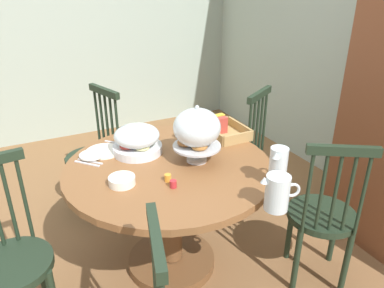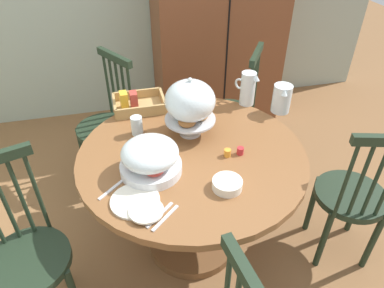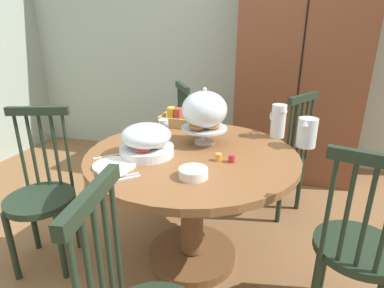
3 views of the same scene
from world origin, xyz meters
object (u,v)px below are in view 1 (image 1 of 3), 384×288
Objects in this scene: windsor_chair_near_window at (323,217)px; china_plate_small at (92,155)px; dining_table at (170,196)px; windsor_chair_facing_door at (95,157)px; cereal_bowl at (122,181)px; drinking_glass at (185,133)px; orange_juice_pitcher at (278,169)px; milk_pitcher at (277,194)px; fruit_platter_covered at (137,140)px; cereal_basket at (225,130)px; windsor_chair_far_side at (10,262)px; china_plate_large at (104,151)px; pastry_stand_with_dome at (197,130)px; windsor_chair_by_cabinet at (239,152)px.

china_plate_small is (-0.79, -1.12, 0.30)m from windsor_chair_near_window.
dining_table is 0.91m from windsor_chair_facing_door.
dining_table is at bearing 106.79° from cereal_bowl.
orange_juice_pitcher is at bearing 14.00° from drinking_glass.
fruit_platter_covered is at bearing -156.03° from milk_pitcher.
fruit_platter_covered is 0.95× the size of cereal_basket.
dining_table is at bearing 52.07° from china_plate_small.
windsor_chair_far_side is 0.79m from china_plate_large.
windsor_chair_facing_door is at bearing -153.43° from orange_juice_pitcher.
windsor_chair_near_window is 3.25× the size of fruit_platter_covered.
pastry_stand_with_dome is 1.80× the size of milk_pitcher.
china_plate_small is at bearing -133.70° from orange_juice_pitcher.
windsor_chair_facing_door is at bearing 168.02° from china_plate_small.
cereal_basket is 0.28m from drinking_glass.
milk_pitcher is 1.74× the size of drinking_glass.
windsor_chair_far_side is at bearing -90.31° from cereal_bowl.
dining_table is 0.91m from windsor_chair_far_side.
china_plate_small is (0.04, -0.08, 0.01)m from china_plate_large.
windsor_chair_by_cabinet is at bearing 103.17° from fruit_platter_covered.
china_plate_large is at bearing -138.28° from orange_juice_pitcher.
cereal_bowl reaches higher than china_plate_small.
dining_table is 6.28× the size of milk_pitcher.
dining_table is at bearing -156.36° from milk_pitcher.
milk_pitcher is at bearing 10.33° from pastry_stand_with_dome.
china_plate_small is at bearing 125.95° from windsor_chair_far_side.
drinking_glass reaches higher than china_plate_large.
orange_juice_pitcher is at bearing 141.21° from milk_pitcher.
windsor_chair_near_window is 8.86× the size of drinking_glass.
china_plate_large is (-0.10, -0.19, -0.08)m from fruit_platter_covered.
pastry_stand_with_dome reaches higher than windsor_chair_by_cabinet.
cereal_bowl is (0.00, 0.59, 0.31)m from windsor_chair_far_side.
cereal_bowl is (-0.54, -0.58, -0.06)m from milk_pitcher.
cereal_basket is (-0.86, 0.24, -0.04)m from milk_pitcher.
windsor_chair_facing_door is at bearing -112.31° from windsor_chair_by_cabinet.
pastry_stand_with_dome is (0.47, -0.62, 0.49)m from windsor_chair_by_cabinet.
china_plate_small is (-0.92, -0.65, -0.06)m from milk_pitcher.
windsor_chair_by_cabinet and windsor_chair_far_side have the same top height.
windsor_chair_far_side reaches higher than drinking_glass.
fruit_platter_covered is at bearing -143.08° from orange_juice_pitcher.
china_plate_large is (-0.36, -0.46, -0.19)m from pastry_stand_with_dome.
milk_pitcher reaches higher than cereal_basket.
orange_juice_pitcher is 0.70m from cereal_basket.
fruit_platter_covered is 1.57× the size of milk_pitcher.
windsor_chair_by_cabinet is 1.05m from orange_juice_pitcher.
fruit_platter_covered is 0.86m from orange_juice_pitcher.
cereal_basket is (-0.69, 0.10, -0.06)m from orange_juice_pitcher.
windsor_chair_far_side is 4.57× the size of orange_juice_pitcher.
pastry_stand_with_dome is at bearing 79.75° from dining_table.
drinking_glass is at bearing 86.89° from china_plate_small.
fruit_platter_covered is 0.62m from cereal_basket.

